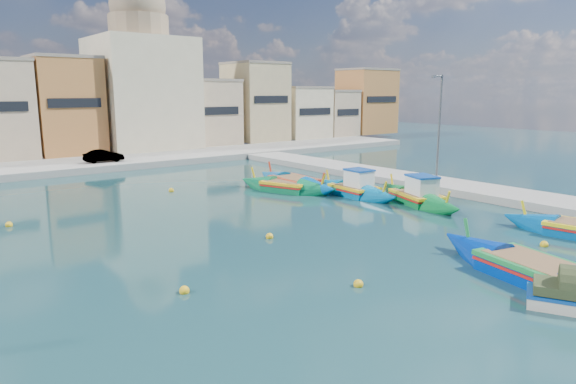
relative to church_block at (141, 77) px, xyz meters
name	(u,v)px	position (x,y,z in m)	size (l,w,h in m)	color
ground	(301,257)	(-10.00, -40.00, -8.41)	(160.00, 160.00, 0.00)	#123337
east_quay	(520,198)	(8.00, -40.00, -8.16)	(4.00, 70.00, 0.50)	gray
north_quay	(75,166)	(-10.00, -8.00, -8.11)	(80.00, 8.00, 0.60)	gray
north_townhouses	(116,109)	(-3.32, -0.64, -3.41)	(83.20, 7.87, 10.19)	tan
church_block	(141,77)	(0.00, 0.00, 0.00)	(10.00, 10.00, 19.10)	beige
quay_street_lamp	(439,128)	(7.44, -34.00, -4.07)	(1.18, 0.16, 8.00)	#595B60
luzzu_turquoise_cabin	(417,198)	(2.45, -36.27, -8.07)	(4.82, 8.96, 2.84)	#0A7131
luzzu_blue_cabin	(354,191)	(1.15, -32.11, -8.06)	(2.45, 8.06, 2.81)	#00649B
luzzu_cyan_mid	(295,184)	(-0.26, -27.46, -8.12)	(2.74, 9.34, 2.73)	#0058A1
luzzu_green	(287,187)	(-1.48, -28.10, -8.14)	(4.71, 8.26, 2.54)	#0A6D40
luzzu_blue_south	(533,272)	(-4.91, -47.31, -8.12)	(4.28, 9.83, 2.77)	#002EA1
tender_near	(570,298)	(-6.54, -49.32, -8.02)	(2.38, 2.90, 1.26)	beige
mooring_buoys	(290,231)	(-7.98, -36.69, -8.33)	(25.63, 22.64, 0.36)	yellow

